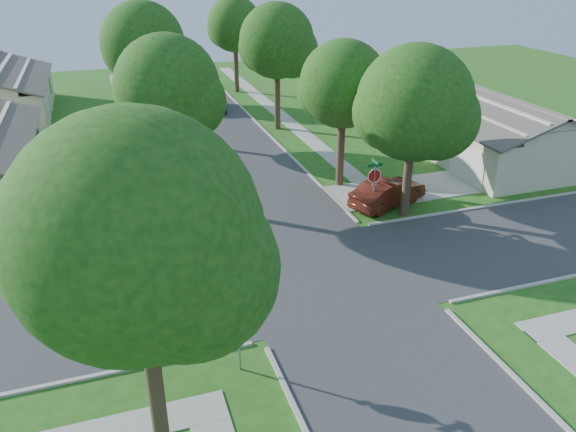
# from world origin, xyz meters

# --- Properties ---
(ground) EXTENTS (100.00, 100.00, 0.00)m
(ground) POSITION_xyz_m (0.00, 0.00, 0.00)
(ground) COLOR #215617
(ground) RESTS_ON ground
(road_ns) EXTENTS (7.00, 100.00, 0.02)m
(road_ns) POSITION_xyz_m (0.00, 0.00, 0.00)
(road_ns) COLOR #333335
(road_ns) RESTS_ON ground
(sidewalk_ne) EXTENTS (1.20, 40.00, 0.04)m
(sidewalk_ne) POSITION_xyz_m (6.10, 26.00, 0.02)
(sidewalk_ne) COLOR #9E9B91
(sidewalk_ne) RESTS_ON ground
(sidewalk_nw) EXTENTS (1.20, 40.00, 0.04)m
(sidewalk_nw) POSITION_xyz_m (-6.10, 26.00, 0.02)
(sidewalk_nw) COLOR #9E9B91
(sidewalk_nw) RESTS_ON ground
(driveway) EXTENTS (8.80, 3.60, 0.05)m
(driveway) POSITION_xyz_m (7.90, 7.10, 0.03)
(driveway) COLOR #9E9B91
(driveway) RESTS_ON ground
(stop_sign_sw) EXTENTS (1.05, 0.80, 2.98)m
(stop_sign_sw) POSITION_xyz_m (-4.70, -4.70, 2.03)
(stop_sign_sw) COLOR gray
(stop_sign_sw) RESTS_ON ground
(stop_sign_ne) EXTENTS (1.05, 0.80, 2.98)m
(stop_sign_ne) POSITION_xyz_m (4.70, 4.70, 2.03)
(stop_sign_ne) COLOR gray
(stop_sign_ne) RESTS_ON ground
(tree_e_near) EXTENTS (4.97, 4.80, 8.28)m
(tree_e_near) POSITION_xyz_m (4.75, 9.01, 5.64)
(tree_e_near) COLOR #38281C
(tree_e_near) RESTS_ON ground
(tree_e_mid) EXTENTS (5.59, 5.40, 9.21)m
(tree_e_mid) POSITION_xyz_m (4.76, 21.01, 6.25)
(tree_e_mid) COLOR #38281C
(tree_e_mid) RESTS_ON ground
(tree_e_far) EXTENTS (5.17, 5.00, 8.72)m
(tree_e_far) POSITION_xyz_m (4.75, 34.01, 5.98)
(tree_e_far) COLOR #38281C
(tree_e_far) RESTS_ON ground
(tree_w_near) EXTENTS (5.38, 5.20, 8.97)m
(tree_w_near) POSITION_xyz_m (-4.64, 9.01, 6.12)
(tree_w_near) COLOR #38281C
(tree_w_near) RESTS_ON ground
(tree_w_mid) EXTENTS (5.80, 5.60, 9.56)m
(tree_w_mid) POSITION_xyz_m (-4.64, 21.01, 6.49)
(tree_w_mid) COLOR #38281C
(tree_w_mid) RESTS_ON ground
(tree_w_far) EXTENTS (4.76, 4.60, 8.04)m
(tree_w_far) POSITION_xyz_m (-4.65, 34.01, 5.51)
(tree_w_far) COLOR #38281C
(tree_w_far) RESTS_ON ground
(tree_sw_corner) EXTENTS (6.21, 6.00, 9.55)m
(tree_sw_corner) POSITION_xyz_m (-7.44, -6.99, 6.26)
(tree_sw_corner) COLOR #38281C
(tree_sw_corner) RESTS_ON ground
(tree_ne_corner) EXTENTS (5.80, 5.60, 8.66)m
(tree_ne_corner) POSITION_xyz_m (6.36, 4.21, 5.59)
(tree_ne_corner) COLOR #38281C
(tree_ne_corner) RESTS_ON ground
(house_ne_near) EXTENTS (8.42, 13.60, 4.23)m
(house_ne_near) POSITION_xyz_m (15.99, 11.00, 1.52)
(house_ne_near) COLOR beige
(house_ne_near) RESTS_ON ground
(house_ne_far) EXTENTS (8.42, 13.60, 4.23)m
(house_ne_far) POSITION_xyz_m (15.99, 29.00, 1.52)
(house_ne_far) COLOR beige
(house_ne_far) RESTS_ON ground
(car_driveway) EXTENTS (4.86, 3.21, 1.52)m
(car_driveway) POSITION_xyz_m (6.00, 5.50, 0.76)
(car_driveway) COLOR #511A10
(car_driveway) RESTS_ON ground
(car_curb_east) EXTENTS (2.47, 4.86, 1.59)m
(car_curb_east) POSITION_xyz_m (1.20, 28.07, 0.79)
(car_curb_east) COLOR black
(car_curb_east) RESTS_ON ground
(car_curb_west) EXTENTS (2.40, 5.06, 1.43)m
(car_curb_west) POSITION_xyz_m (-3.20, 39.54, 0.71)
(car_curb_west) COLOR black
(car_curb_west) RESTS_ON ground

